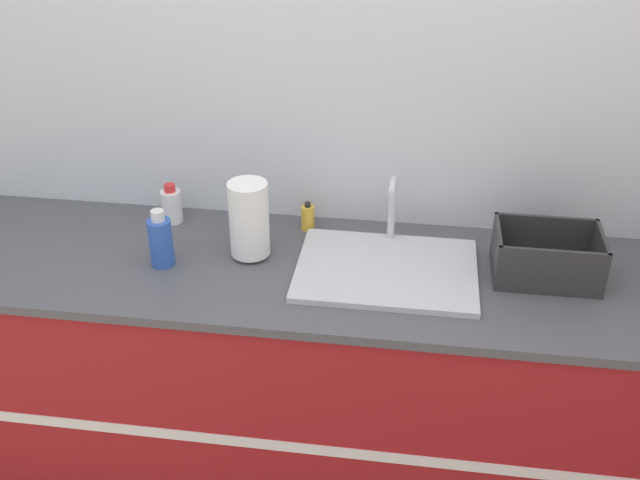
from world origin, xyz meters
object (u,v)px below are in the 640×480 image
(sink, at_px, (387,268))
(paper_towel_roll, at_px, (249,220))
(bottle_white_spray, at_px, (172,205))
(dish_rack, at_px, (546,260))
(soap_dispenser, at_px, (308,217))
(bottle_blue, at_px, (161,241))

(sink, height_order, paper_towel_roll, paper_towel_roll)
(paper_towel_roll, xyz_separation_m, bottle_white_spray, (-0.32, 0.19, -0.07))
(sink, relative_size, dish_rack, 1.75)
(bottle_white_spray, relative_size, soap_dispenser, 1.39)
(dish_rack, height_order, bottle_white_spray, dish_rack)
(soap_dispenser, bearing_deg, paper_towel_roll, -128.11)
(paper_towel_roll, xyz_separation_m, bottle_blue, (-0.27, -0.09, -0.05))
(paper_towel_roll, xyz_separation_m, soap_dispenser, (0.16, 0.20, -0.09))
(bottle_blue, relative_size, soap_dispenser, 1.89)
(bottle_white_spray, bearing_deg, paper_towel_roll, -30.32)
(sink, xyz_separation_m, soap_dispenser, (-0.29, 0.24, 0.03))
(sink, xyz_separation_m, paper_towel_roll, (-0.44, 0.04, 0.12))
(bottle_blue, bearing_deg, bottle_white_spray, 101.64)
(bottle_white_spray, height_order, soap_dispenser, bottle_white_spray)
(dish_rack, relative_size, soap_dispenser, 3.14)
(dish_rack, bearing_deg, sink, -174.54)
(paper_towel_roll, height_order, dish_rack, paper_towel_roll)
(sink, distance_m, bottle_white_spray, 0.80)
(bottle_blue, height_order, soap_dispenser, bottle_blue)
(bottle_blue, distance_m, bottle_white_spray, 0.29)
(sink, xyz_separation_m, dish_rack, (0.49, 0.05, 0.04))
(bottle_white_spray, bearing_deg, soap_dispenser, 1.26)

